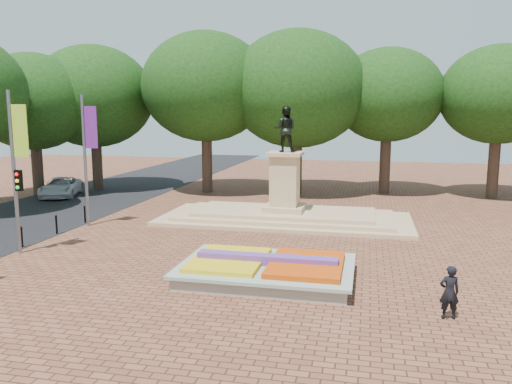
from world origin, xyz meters
TOP-DOWN VIEW (x-y plane):
  - ground at (0.00, 0.00)m, footprint 90.00×90.00m
  - asphalt_street at (-15.00, 5.00)m, footprint 9.00×90.00m
  - flower_bed at (1.03, -2.00)m, footprint 6.30×4.30m
  - monument at (0.00, 8.00)m, footprint 14.00×6.00m
  - tree_row_back at (2.33, 18.00)m, footprint 44.80×8.80m
  - banner_poles at (-10.08, -1.31)m, footprint 0.88×11.17m
  - bollard_row at (-10.70, -1.50)m, footprint 0.12×13.12m
  - van at (-17.31, 12.65)m, footprint 3.85×5.44m
  - pedestrian at (6.98, -4.33)m, footprint 0.65×0.49m

SIDE VIEW (x-z plane):
  - ground at x=0.00m, z-range 0.00..0.00m
  - asphalt_street at x=-15.00m, z-range 0.00..0.02m
  - flower_bed at x=1.03m, z-range -0.08..0.83m
  - bollard_row at x=-10.70m, z-range 0.04..1.02m
  - van at x=-17.31m, z-range 0.00..1.38m
  - pedestrian at x=6.98m, z-range 0.00..1.63m
  - monument at x=0.00m, z-range -2.32..4.09m
  - banner_poles at x=-10.08m, z-range 0.38..7.38m
  - tree_row_back at x=2.33m, z-range 1.46..11.89m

